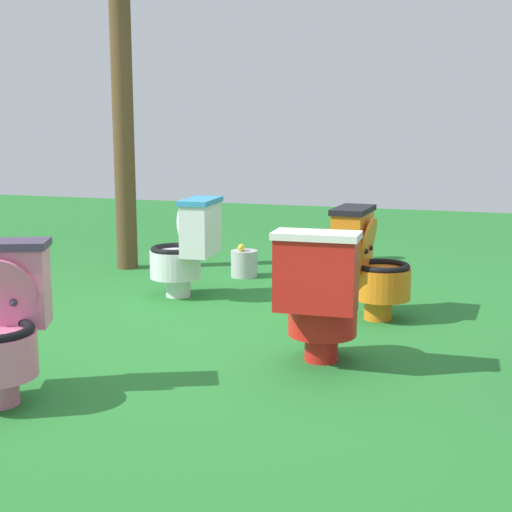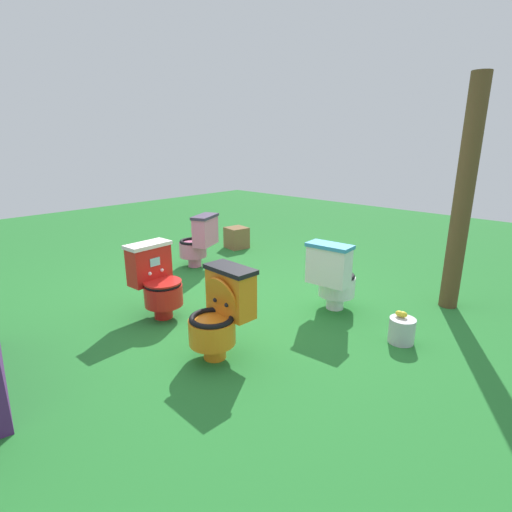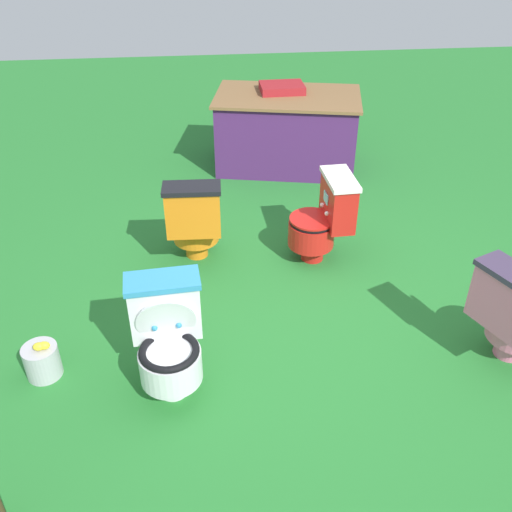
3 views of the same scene
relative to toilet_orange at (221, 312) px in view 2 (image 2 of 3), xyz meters
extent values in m
plane|color=#26752D|center=(0.79, -0.77, -0.37)|extent=(14.00, 14.00, 0.00)
cylinder|color=orange|center=(0.00, 0.07, -0.30)|extent=(0.19, 0.19, 0.14)
cylinder|color=orange|center=(0.00, 0.09, -0.13)|extent=(0.38, 0.38, 0.20)
torus|color=black|center=(0.00, 0.09, -0.02)|extent=(0.37, 0.37, 0.04)
cylinder|color=black|center=(0.00, 0.09, -0.07)|extent=(0.25, 0.25, 0.01)
cube|color=orange|center=(0.00, -0.11, 0.13)|extent=(0.42, 0.21, 0.37)
cube|color=black|center=(0.00, -0.11, 0.33)|extent=(0.44, 0.23, 0.04)
cube|color=#8CE0E5|center=(0.00, -0.01, 0.18)|extent=(0.11, 0.01, 0.08)
cylinder|color=orange|center=(0.00, -0.01, 0.12)|extent=(0.35, 0.10, 0.35)
sphere|color=black|center=(-0.07, 0.00, 0.08)|extent=(0.04, 0.04, 0.04)
sphere|color=black|center=(0.07, 0.00, 0.08)|extent=(0.04, 0.04, 0.04)
cylinder|color=white|center=(-0.17, -1.42, -0.30)|extent=(0.19, 0.19, 0.14)
cylinder|color=white|center=(-0.17, -1.44, -0.13)|extent=(0.40, 0.40, 0.20)
torus|color=black|center=(-0.17, -1.44, -0.02)|extent=(0.38, 0.38, 0.04)
cylinder|color=#338CBF|center=(-0.17, -1.44, -0.07)|extent=(0.26, 0.26, 0.01)
cube|color=white|center=(-0.18, -1.25, 0.13)|extent=(0.42, 0.22, 0.37)
cube|color=#338CBF|center=(-0.18, -1.25, 0.33)|extent=(0.45, 0.25, 0.04)
cube|color=#8CE0E5|center=(-0.18, -1.35, 0.18)|extent=(0.11, 0.02, 0.08)
cylinder|color=white|center=(-0.18, -1.34, 0.12)|extent=(0.36, 0.12, 0.35)
sphere|color=#338CBF|center=(-0.11, -1.34, 0.08)|extent=(0.04, 0.04, 0.04)
sphere|color=#338CBF|center=(-0.25, -1.36, 0.08)|extent=(0.04, 0.04, 0.04)
cylinder|color=red|center=(0.94, -0.08, -0.30)|extent=(0.19, 0.19, 0.14)
cylinder|color=red|center=(0.92, -0.08, -0.13)|extent=(0.39, 0.39, 0.20)
torus|color=black|center=(0.92, -0.08, -0.02)|extent=(0.37, 0.37, 0.04)
cylinder|color=white|center=(0.92, -0.08, -0.07)|extent=(0.25, 0.25, 0.01)
cube|color=red|center=(1.12, -0.07, 0.13)|extent=(0.21, 0.42, 0.37)
cube|color=white|center=(1.12, -0.07, 0.33)|extent=(0.23, 0.44, 0.04)
cube|color=#8CE0E5|center=(1.02, -0.08, 0.18)|extent=(0.01, 0.11, 0.08)
cylinder|color=red|center=(0.92, -0.08, 0.00)|extent=(0.38, 0.38, 0.02)
sphere|color=white|center=(1.02, -0.15, 0.08)|extent=(0.04, 0.04, 0.04)
sphere|color=white|center=(1.01, -0.01, 0.08)|extent=(0.04, 0.04, 0.04)
cylinder|color=pink|center=(2.02, -1.32, -0.30)|extent=(0.24, 0.24, 0.14)
cylinder|color=pink|center=(2.04, -1.31, -0.13)|extent=(0.49, 0.49, 0.20)
torus|color=black|center=(2.04, -1.31, -0.02)|extent=(0.47, 0.47, 0.04)
cylinder|color=#3F334C|center=(2.04, -1.31, -0.07)|extent=(0.32, 0.32, 0.01)
cube|color=pink|center=(1.85, -1.39, 0.13)|extent=(0.34, 0.45, 0.37)
cube|color=#3F334C|center=(1.85, -1.39, 0.33)|extent=(0.37, 0.48, 0.04)
cube|color=#8CE0E5|center=(1.95, -1.35, 0.18)|extent=(0.05, 0.10, 0.08)
cylinder|color=pink|center=(1.94, -1.35, 0.12)|extent=(0.22, 0.36, 0.35)
sphere|color=#3F334C|center=(1.92, -1.29, 0.08)|extent=(0.04, 0.04, 0.04)
sphere|color=#3F334C|center=(1.98, -1.42, 0.08)|extent=(0.04, 0.04, 0.04)
cylinder|color=brown|center=(-1.01, -2.29, 0.77)|extent=(0.18, 0.18, 2.28)
cube|color=brown|center=(2.29, -2.40, -0.21)|extent=(0.35, 0.35, 0.33)
cylinder|color=#B7B7BF|center=(-0.98, -1.20, -0.26)|extent=(0.22, 0.22, 0.22)
ellipsoid|color=yellow|center=(-0.97, -1.21, -0.12)|extent=(0.07, 0.05, 0.05)
ellipsoid|color=yellow|center=(-0.94, -1.21, -0.12)|extent=(0.07, 0.05, 0.05)
ellipsoid|color=yellow|center=(-0.97, -1.22, -0.12)|extent=(0.07, 0.05, 0.05)
camera|label=1|loc=(4.67, 0.79, 0.89)|focal=51.76mm
camera|label=2|loc=(-2.17, 1.91, 1.31)|focal=27.76mm
camera|label=3|loc=(0.08, -3.94, 2.29)|focal=40.48mm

